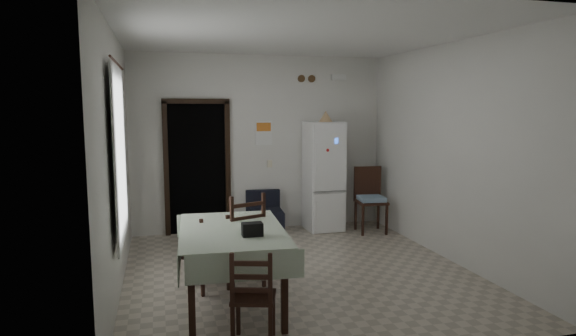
% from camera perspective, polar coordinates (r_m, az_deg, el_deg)
% --- Properties ---
extents(ground, '(4.50, 4.50, 0.00)m').
position_cam_1_polar(ground, '(6.17, 1.24, -12.18)').
color(ground, '#A79B88').
rests_on(ground, ground).
extents(ceiling, '(4.20, 4.50, 0.02)m').
position_cam_1_polar(ceiling, '(5.87, 1.32, 15.55)').
color(ceiling, white).
rests_on(ceiling, ground).
extents(wall_back, '(4.20, 0.02, 2.90)m').
position_cam_1_polar(wall_back, '(8.02, -3.26, 2.96)').
color(wall_back, silver).
rests_on(wall_back, ground).
extents(wall_front, '(4.20, 0.02, 2.90)m').
position_cam_1_polar(wall_front, '(3.76, 10.99, -2.14)').
color(wall_front, silver).
rests_on(wall_front, ground).
extents(wall_left, '(0.02, 4.50, 2.90)m').
position_cam_1_polar(wall_left, '(5.63, -19.70, 0.68)').
color(wall_left, silver).
rests_on(wall_left, ground).
extents(wall_right, '(0.02, 4.50, 2.90)m').
position_cam_1_polar(wall_right, '(6.74, 18.67, 1.76)').
color(wall_right, silver).
rests_on(wall_right, ground).
extents(doorway, '(1.06, 0.52, 2.22)m').
position_cam_1_polar(doorway, '(8.11, -10.81, 0.12)').
color(doorway, black).
rests_on(doorway, ground).
extents(window_recess, '(0.10, 1.20, 1.60)m').
position_cam_1_polar(window_recess, '(5.43, -20.43, 1.48)').
color(window_recess, silver).
rests_on(window_recess, ground).
extents(curtain, '(0.02, 1.45, 1.85)m').
position_cam_1_polar(curtain, '(5.42, -19.27, 1.52)').
color(curtain, silver).
rests_on(curtain, ground).
extents(curtain_rod, '(0.02, 1.60, 0.02)m').
position_cam_1_polar(curtain_rod, '(5.41, -19.60, 11.58)').
color(curtain_rod, black).
rests_on(curtain_rod, ground).
extents(calendar, '(0.28, 0.02, 0.40)m').
position_cam_1_polar(calendar, '(8.01, -2.90, 4.17)').
color(calendar, white).
rests_on(calendar, ground).
extents(calendar_image, '(0.24, 0.01, 0.14)m').
position_cam_1_polar(calendar_image, '(8.00, -2.90, 4.88)').
color(calendar_image, orange).
rests_on(calendar_image, ground).
extents(light_switch, '(0.08, 0.02, 0.12)m').
position_cam_1_polar(light_switch, '(8.08, -2.18, 0.50)').
color(light_switch, beige).
rests_on(light_switch, ground).
extents(vent_left, '(0.12, 0.03, 0.12)m').
position_cam_1_polar(vent_left, '(8.17, 1.60, 10.56)').
color(vent_left, brown).
rests_on(vent_left, ground).
extents(vent_right, '(0.12, 0.03, 0.12)m').
position_cam_1_polar(vent_right, '(8.22, 2.82, 10.53)').
color(vent_right, brown).
rests_on(vent_right, ground).
extents(emergency_light, '(0.25, 0.07, 0.09)m').
position_cam_1_polar(emergency_light, '(8.36, 6.00, 10.65)').
color(emergency_light, white).
rests_on(emergency_light, ground).
extents(fridge, '(0.59, 0.59, 1.81)m').
position_cam_1_polar(fridge, '(8.04, 4.24, -0.96)').
color(fridge, white).
rests_on(fridge, ground).
extents(tan_cone, '(0.23, 0.23, 0.18)m').
position_cam_1_polar(tan_cone, '(7.94, 4.49, 6.12)').
color(tan_cone, tan).
rests_on(tan_cone, fridge).
extents(navy_seat, '(0.61, 0.59, 0.68)m').
position_cam_1_polar(navy_seat, '(7.88, -2.69, -5.29)').
color(navy_seat, black).
rests_on(navy_seat, ground).
extents(corner_chair, '(0.51, 0.51, 1.07)m').
position_cam_1_polar(corner_chair, '(7.99, 9.83, -3.79)').
color(corner_chair, black).
rests_on(corner_chair, ground).
extents(dining_table, '(1.14, 1.65, 0.82)m').
position_cam_1_polar(dining_table, '(5.07, -6.58, -11.68)').
color(dining_table, '#AFC0A4').
rests_on(dining_table, ground).
extents(black_bag, '(0.20, 0.12, 0.13)m').
position_cam_1_polar(black_bag, '(4.66, -4.26, -7.27)').
color(black_bag, black).
rests_on(black_bag, dining_table).
extents(dining_chair_far_left, '(0.47, 0.47, 0.86)m').
position_cam_1_polar(dining_chair_far_left, '(5.57, -9.35, -9.78)').
color(dining_chair_far_left, black).
rests_on(dining_chair_far_left, ground).
extents(dining_chair_far_right, '(0.60, 0.60, 1.10)m').
position_cam_1_polar(dining_chair_far_right, '(5.60, -5.76, -8.38)').
color(dining_chair_far_right, black).
rests_on(dining_chair_far_right, ground).
extents(dining_chair_near_head, '(0.46, 0.46, 0.86)m').
position_cam_1_polar(dining_chair_near_head, '(4.31, -4.11, -14.89)').
color(dining_chair_near_head, black).
rests_on(dining_chair_near_head, ground).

